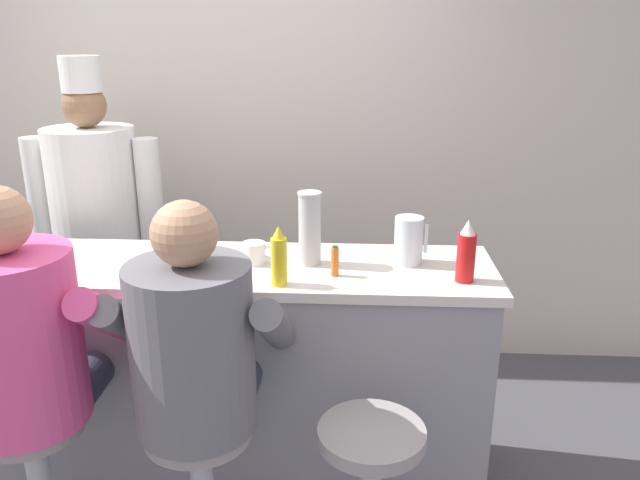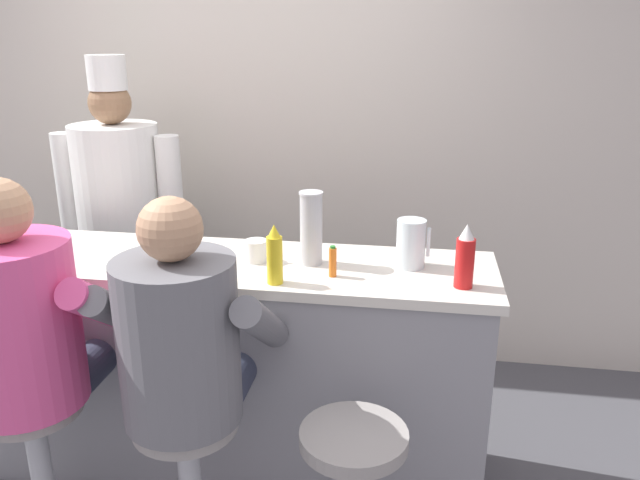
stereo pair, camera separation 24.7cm
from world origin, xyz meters
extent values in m
cube|color=beige|center=(0.00, 1.51, 1.35)|extent=(10.00, 0.06, 2.70)
cube|color=gray|center=(0.00, 0.29, 0.49)|extent=(2.61, 0.55, 0.98)
cube|color=silver|center=(0.00, 0.29, 1.00)|extent=(2.66, 0.57, 0.04)
cylinder|color=red|center=(1.18, 0.15, 1.11)|extent=(0.07, 0.07, 0.19)
cone|color=white|center=(1.18, 0.15, 1.24)|extent=(0.06, 0.06, 0.06)
cylinder|color=yellow|center=(0.48, 0.08, 1.11)|extent=(0.06, 0.06, 0.18)
cone|color=yellow|center=(0.48, 0.08, 1.23)|extent=(0.05, 0.05, 0.05)
cylinder|color=orange|center=(0.68, 0.18, 1.08)|extent=(0.03, 0.03, 0.12)
cylinder|color=#287F2D|center=(0.68, 0.18, 1.14)|extent=(0.02, 0.02, 0.01)
cylinder|color=silver|center=(0.98, 0.34, 1.12)|extent=(0.12, 0.12, 0.20)
cube|color=silver|center=(1.05, 0.34, 1.13)|extent=(0.01, 0.01, 0.12)
cylinder|color=white|center=(0.06, 0.30, 1.03)|extent=(0.25, 0.25, 0.02)
ellipsoid|color=#E0BC60|center=(0.06, 0.30, 1.05)|extent=(0.11, 0.09, 0.03)
cylinder|color=#4C7FB7|center=(-0.67, 0.24, 1.04)|extent=(0.15, 0.15, 0.05)
cylinder|color=white|center=(0.35, 0.30, 1.06)|extent=(0.09, 0.09, 0.09)
torus|color=white|center=(0.41, 0.30, 1.07)|extent=(0.07, 0.02, 0.07)
cylinder|color=#B7BABF|center=(0.58, 0.31, 1.17)|extent=(0.09, 0.09, 0.29)
cylinder|color=silver|center=(0.58, 0.31, 1.32)|extent=(0.10, 0.10, 0.01)
cylinder|color=gray|center=(-0.35, -0.30, 0.64)|extent=(0.37, 0.37, 0.05)
cylinder|color=#33384C|center=(-0.46, -0.09, 0.68)|extent=(0.16, 0.42, 0.16)
cylinder|color=#33384C|center=(-0.25, -0.09, 0.68)|extent=(0.16, 0.42, 0.16)
cylinder|color=#E54C8C|center=(-0.35, -0.30, 0.96)|extent=(0.42, 0.42, 0.60)
cylinder|color=#E54C8C|center=(-0.09, -0.18, 0.99)|extent=(0.11, 0.46, 0.37)
cylinder|color=gray|center=(0.24, -0.30, 0.64)|extent=(0.37, 0.37, 0.05)
cylinder|color=#33384C|center=(0.14, -0.10, 0.68)|extent=(0.15, 0.40, 0.15)
cylinder|color=#33384C|center=(0.34, -0.10, 0.68)|extent=(0.15, 0.40, 0.15)
cylinder|color=slate|center=(0.24, -0.30, 0.95)|extent=(0.40, 0.40, 0.57)
cylinder|color=slate|center=(-0.02, -0.18, 0.98)|extent=(0.11, 0.44, 0.35)
cylinder|color=slate|center=(0.49, -0.18, 0.98)|extent=(0.11, 0.44, 0.35)
sphere|color=tan|center=(0.24, -0.30, 1.34)|extent=(0.21, 0.21, 0.21)
cylinder|color=gray|center=(0.83, -0.30, 0.64)|extent=(0.37, 0.37, 0.05)
cube|color=#232328|center=(-0.59, 0.98, 0.42)|extent=(0.35, 0.19, 0.84)
cube|color=white|center=(-0.59, 0.93, 0.59)|extent=(0.31, 0.02, 0.50)
cylinder|color=white|center=(-0.59, 0.98, 1.15)|extent=(0.45, 0.45, 0.63)
sphere|color=#8C6647|center=(-0.59, 0.98, 1.58)|extent=(0.22, 0.22, 0.22)
cylinder|color=white|center=(-0.59, 0.98, 1.73)|extent=(0.20, 0.20, 0.17)
cylinder|color=white|center=(-0.88, 0.98, 1.15)|extent=(0.13, 0.13, 0.54)
cylinder|color=white|center=(-0.30, 0.98, 1.15)|extent=(0.13, 0.13, 0.54)
camera|label=1|loc=(0.75, -2.08, 1.92)|focal=35.00mm
camera|label=2|loc=(1.00, -2.05, 1.92)|focal=35.00mm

